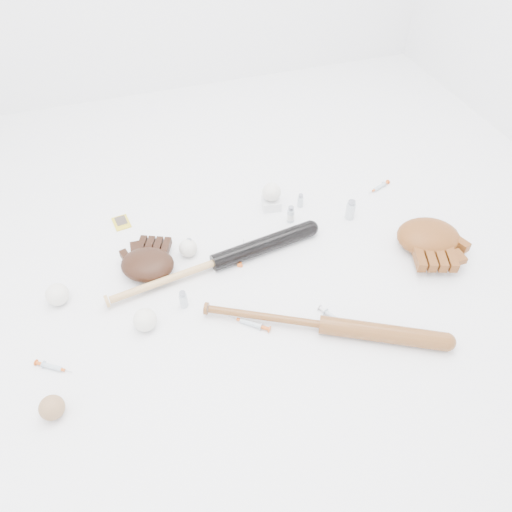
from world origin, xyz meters
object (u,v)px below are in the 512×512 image
object	(u,v)px
bat_dark	(215,262)
pedestal	(271,203)
bat_wood	(322,325)
glove_dark	(147,264)

from	to	relation	value
bat_dark	pedestal	bearing A→B (deg)	31.80
bat_wood	pedestal	bearing A→B (deg)	113.55
bat_dark	bat_wood	size ratio (longest dim) A/B	1.03
bat_dark	pedestal	world-z (taller)	bat_dark
bat_wood	pedestal	world-z (taller)	bat_wood
bat_dark	glove_dark	world-z (taller)	glove_dark
bat_wood	pedestal	xyz separation A→B (m)	(0.05, 0.65, -0.01)
bat_dark	bat_wood	world-z (taller)	bat_dark
glove_dark	pedestal	bearing A→B (deg)	44.80
bat_dark	pedestal	size ratio (longest dim) A/B	11.71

